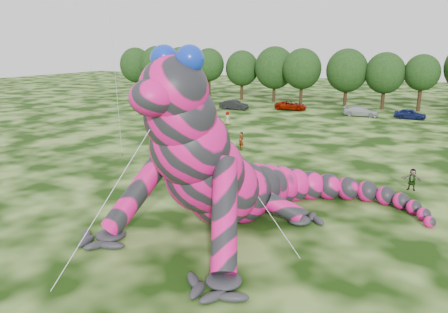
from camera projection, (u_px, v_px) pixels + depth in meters
ground at (303, 286)px, 18.58m from camera, size 240.00×240.00×0.00m
inflatable_gecko at (238, 136)px, 24.46m from camera, size 20.37×22.88×10.02m
tree_0 at (136, 70)px, 92.45m from camera, size 6.91×6.22×9.51m
tree_1 at (157, 71)px, 88.68m from camera, size 6.74×6.07×9.81m
tree_2 at (181, 72)px, 86.99m from camera, size 7.04×6.34×9.64m
tree_3 at (209, 74)px, 82.36m from camera, size 5.81×5.23×9.44m
tree_4 at (242, 75)px, 81.18m from camera, size 6.22×5.60×9.06m
tree_5 at (274, 74)px, 78.00m from camera, size 7.16×6.44×9.80m
tree_6 at (302, 77)px, 74.10m from camera, size 6.52×5.86×9.49m
tree_7 at (346, 78)px, 70.94m from camera, size 6.68×6.01×9.48m
tree_8 at (384, 81)px, 68.61m from camera, size 6.14×5.53×8.94m
tree_9 at (421, 83)px, 66.64m from camera, size 5.27×4.74×8.68m
car_0 at (195, 101)px, 73.71m from camera, size 4.45×2.48×1.43m
car_1 at (234, 105)px, 69.30m from camera, size 4.59×1.66×1.51m
car_2 at (291, 106)px, 68.82m from camera, size 5.30×2.94×1.40m
car_3 at (361, 111)px, 62.80m from camera, size 4.93×2.17×1.41m
car_4 at (410, 114)px, 60.38m from camera, size 4.27×1.98×1.41m
spectator_4 at (227, 118)px, 56.20m from camera, size 0.84×0.56×1.69m
spectator_5 at (412, 179)px, 30.69m from camera, size 1.47×0.54×1.56m
spectator_0 at (241, 141)px, 42.35m from camera, size 0.79×0.72×1.81m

